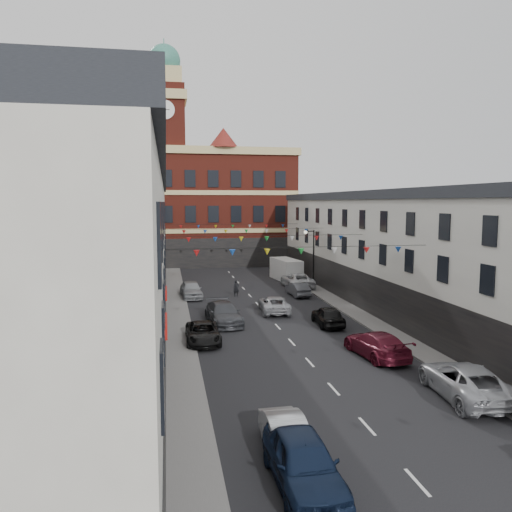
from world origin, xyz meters
TOP-DOWN VIEW (x-y plane):
  - ground at (0.00, 0.00)m, footprint 160.00×160.00m
  - pavement_left at (-6.90, 2.00)m, footprint 1.80×64.00m
  - pavement_right at (6.90, 2.00)m, footprint 1.80×64.00m
  - terrace_left at (-11.78, 1.00)m, footprint 8.40×56.00m
  - terrace_right at (11.78, 1.00)m, footprint 8.40×56.00m
  - civic_building at (0.00, 37.95)m, footprint 20.60×13.30m
  - clock_tower at (-7.50, 35.00)m, footprint 5.60×5.60m
  - distant_hill at (-4.00, 62.00)m, footprint 40.00×14.00m
  - street_lamp at (6.55, 14.00)m, footprint 1.10×0.36m
  - car_left_a at (-3.60, -19.57)m, footprint 1.98×4.80m
  - car_left_b at (-3.60, -17.51)m, footprint 1.41×3.89m
  - car_left_c at (-5.50, -3.11)m, footprint 2.18×4.60m
  - car_left_d at (-3.67, 1.56)m, footprint 2.63×5.45m
  - car_left_e at (-5.50, 11.82)m, footprint 2.10×4.70m
  - car_right_b at (5.50, -14.01)m, footprint 3.12×5.86m
  - car_right_c at (4.00, -7.73)m, footprint 2.61×5.29m
  - car_right_d at (3.60, -0.29)m, footprint 1.88×4.25m
  - car_right_e at (4.40, 11.03)m, footprint 1.58×4.00m
  - car_right_f at (5.50, 15.34)m, footprint 2.65×5.66m
  - moving_car at (0.73, 4.55)m, footprint 2.57×4.94m
  - white_van at (5.60, 20.62)m, footprint 2.76×5.61m
  - pedestrian at (-1.32, 11.75)m, footprint 0.60×0.44m

SIDE VIEW (x-z plane):
  - ground at x=0.00m, z-range 0.00..0.00m
  - pavement_left at x=-6.90m, z-range 0.00..0.15m
  - pavement_right at x=6.90m, z-range 0.00..0.15m
  - car_left_c at x=-5.50m, z-range 0.00..1.27m
  - car_left_b at x=-3.60m, z-range 0.00..1.27m
  - car_right_e at x=4.40m, z-range 0.00..1.30m
  - moving_car at x=0.73m, z-range 0.00..1.33m
  - car_right_d at x=3.60m, z-range 0.00..1.42m
  - car_right_c at x=4.00m, z-range 0.00..1.48m
  - pedestrian at x=-1.32m, z-range 0.00..1.52m
  - car_left_d at x=-3.67m, z-range 0.00..1.53m
  - car_right_f at x=5.50m, z-range 0.00..1.57m
  - car_right_b at x=5.50m, z-range 0.00..1.57m
  - car_left_e at x=-5.50m, z-range 0.00..1.57m
  - car_left_a at x=-3.60m, z-range 0.00..1.63m
  - white_van at x=5.60m, z-range 0.00..2.38m
  - street_lamp at x=6.55m, z-range 0.90..6.90m
  - terrace_right at x=11.78m, z-range 0.00..9.70m
  - distant_hill at x=-4.00m, z-range 0.00..10.00m
  - terrace_left at x=-11.78m, z-range 0.00..10.70m
  - civic_building at x=0.00m, z-range -1.11..17.39m
  - clock_tower at x=-7.50m, z-range -0.07..29.93m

